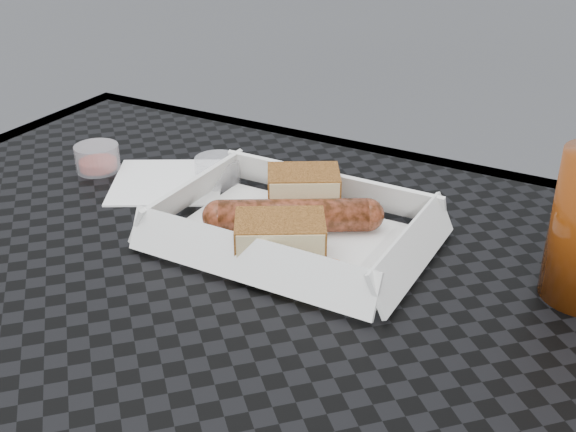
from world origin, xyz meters
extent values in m
cube|color=black|center=(0.00, 0.00, 0.74)|extent=(0.80, 0.80, 0.01)
cube|color=black|center=(0.00, 0.39, 0.73)|extent=(0.80, 0.03, 0.03)
cylinder|color=black|center=(-0.35, 0.35, 0.36)|extent=(0.03, 0.03, 0.73)
cube|color=white|center=(0.06, 0.14, 0.75)|extent=(0.22, 0.15, 0.00)
cylinder|color=maroon|center=(0.06, 0.15, 0.77)|extent=(0.14, 0.10, 0.03)
sphere|color=maroon|center=(0.12, 0.18, 0.77)|extent=(0.03, 0.03, 0.03)
sphere|color=maroon|center=(0.00, 0.11, 0.77)|extent=(0.03, 0.03, 0.03)
cube|color=brown|center=(0.05, 0.19, 0.77)|extent=(0.09, 0.08, 0.04)
cube|color=brown|center=(0.07, 0.09, 0.77)|extent=(0.09, 0.08, 0.04)
cylinder|color=#EA580A|center=(0.11, 0.09, 0.75)|extent=(0.02, 0.02, 0.00)
torus|color=white|center=(0.11, 0.08, 0.75)|extent=(0.02, 0.02, 0.00)
cube|color=#B2D17F|center=(0.12, 0.09, 0.75)|extent=(0.02, 0.02, 0.00)
cube|color=white|center=(-0.12, 0.18, 0.75)|extent=(0.16, 0.16, 0.00)
cylinder|color=maroon|center=(-0.21, 0.17, 0.76)|extent=(0.05, 0.05, 0.03)
cylinder|color=silver|center=(-0.07, 0.21, 0.76)|extent=(0.05, 0.05, 0.03)
camera|label=1|loc=(0.35, -0.39, 1.08)|focal=45.00mm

